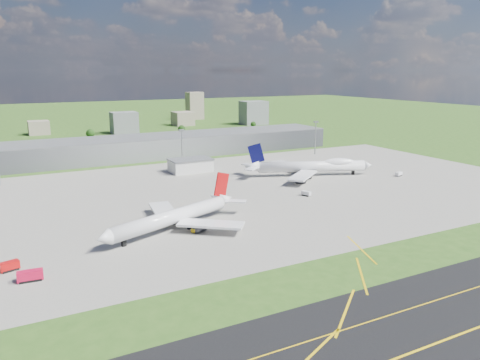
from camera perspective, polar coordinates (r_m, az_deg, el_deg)
name	(u,v)px	position (r m, az deg, el deg)	size (l,w,h in m)	color
ground	(152,160)	(347.40, -10.63, 2.39)	(1400.00, 1400.00, 0.00)	#2F551A
taxiway	(466,332)	(135.35, 25.83, -16.35)	(1400.00, 60.00, 0.06)	black
apron	(232,192)	(250.90, -0.95, -1.53)	(360.00, 190.00, 0.08)	gray
terminal	(146,147)	(360.30, -11.39, 3.95)	(300.00, 42.00, 15.00)	slate
ops_building	(191,166)	(303.45, -6.05, 1.76)	(26.00, 16.00, 8.00)	silver
mast_center	(182,142)	(314.90, -7.13, 4.68)	(3.50, 2.00, 25.90)	gray
mast_east	(316,132)	(367.72, 9.20, 5.83)	(3.50, 2.00, 25.90)	gray
airliner_red_twin	(176,217)	(194.47, -7.84, -4.45)	(68.74, 51.98, 19.75)	white
airliner_blue_quad	(312,166)	(293.18, 8.72, 1.64)	(77.18, 58.82, 21.04)	white
fire_truck	(30,276)	(161.67, -24.20, -10.63)	(7.78, 3.44, 3.39)	red
crash_tender	(9,266)	(172.23, -26.29, -9.43)	(6.46, 4.15, 3.14)	red
tug_yellow	(196,230)	(190.73, -5.43, -6.12)	(4.13, 3.58, 1.78)	#C6A50B
van_white_near	(306,194)	(246.04, 8.07, -1.66)	(3.75, 5.35, 2.51)	white
van_white_far	(399,174)	(305.70, 18.80, 0.68)	(5.33, 3.38, 2.54)	white
bldg_cw	(39,128)	(521.42, -23.32, 5.87)	(20.00, 18.00, 14.00)	gray
bldg_c	(124,123)	(503.93, -13.94, 6.80)	(26.00, 20.00, 22.00)	slate
bldg_ce	(183,119)	(565.90, -6.99, 7.44)	(22.00, 24.00, 16.00)	gray
bldg_e	(254,113)	(571.95, 1.67, 8.20)	(30.00, 22.00, 28.00)	slate
bldg_tall_e	(195,106)	(635.27, -5.55, 9.00)	(20.00, 18.00, 36.00)	gray
tree_c	(90,133)	(467.22, -17.79, 5.44)	(8.10, 8.10, 9.90)	#382314
tree_e	(182,129)	(485.90, -7.14, 6.21)	(7.65, 7.65, 9.35)	#382314
tree_far_e	(253,124)	(532.77, 1.63, 6.81)	(6.30, 6.30, 7.70)	#382314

